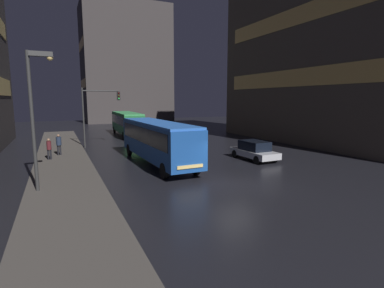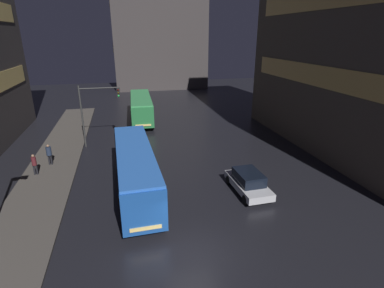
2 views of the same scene
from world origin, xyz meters
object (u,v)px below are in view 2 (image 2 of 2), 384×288
Objects in this scene: pedestrian_near at (49,152)px; pedestrian_mid at (34,163)px; traffic_light_main at (95,105)px; car_taxi at (248,182)px; bus_near at (135,166)px; bus_far at (141,106)px.

pedestrian_near reaches higher than pedestrian_mid.
pedestrian_near is at bearing -131.61° from traffic_light_main.
pedestrian_near is (-14.43, 7.93, 0.46)m from car_taxi.
bus_near reaches higher than pedestrian_mid.
bus_near is 6.84× the size of pedestrian_mid.
traffic_light_main is at bearing -75.22° from bus_near.
bus_near is 2.62× the size of car_taxi.
pedestrian_near is at bearing -43.65° from bus_near.
bus_near reaches higher than pedestrian_near.
car_taxi is at bearing 165.29° from bus_near.
bus_far is at bearing -75.71° from car_taxi.
car_taxi is 2.46× the size of pedestrian_near.
bus_far is (1.76, 18.78, -0.06)m from bus_near.
pedestrian_near is 0.30× the size of traffic_light_main.
bus_near is 7.92m from car_taxi.
pedestrian_mid reaches higher than car_taxi.
bus_near is 1.05× the size of bus_far.
car_taxi is at bearing -155.39° from pedestrian_mid.
bus_near is at bearing -73.66° from traffic_light_main.
bus_near is at bearing -75.19° from pedestrian_near.
traffic_light_main is at bearing 62.41° from bus_far.
car_taxi is 16.36m from pedestrian_mid.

